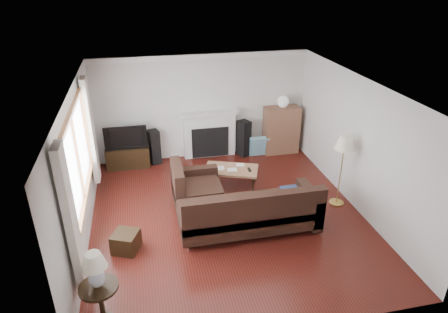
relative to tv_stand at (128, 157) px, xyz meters
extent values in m
cube|color=#4A1610|center=(1.82, -2.50, -0.25)|extent=(5.10, 5.60, 0.04)
cube|color=white|center=(1.82, -2.50, 2.25)|extent=(5.10, 5.60, 0.04)
cube|color=silver|center=(1.82, 0.25, 1.00)|extent=(5.00, 0.04, 2.50)
cube|color=silver|center=(1.82, -5.25, 1.00)|extent=(5.00, 0.04, 2.50)
cube|color=silver|center=(-0.68, -2.50, 1.00)|extent=(0.04, 5.50, 2.50)
cube|color=silver|center=(4.32, -2.50, 1.00)|extent=(0.04, 5.50, 2.50)
cube|color=brown|center=(-0.63, -2.70, 1.30)|extent=(0.12, 2.74, 1.54)
cube|color=beige|center=(-0.58, -4.22, 1.15)|extent=(0.10, 0.35, 2.10)
cube|color=beige|center=(-0.58, -1.18, 1.15)|extent=(0.10, 0.35, 2.10)
cube|color=white|center=(1.97, 0.14, 0.33)|extent=(1.40, 0.26, 1.15)
cube|color=black|center=(0.00, 0.00, 0.00)|extent=(0.99, 0.44, 0.49)
imported|color=black|center=(0.00, 0.00, 0.52)|extent=(0.95, 0.12, 0.55)
cube|color=black|center=(0.63, 0.05, 0.16)|extent=(0.29, 0.33, 0.82)
cube|color=black|center=(2.80, 0.04, 0.20)|extent=(0.35, 0.37, 0.89)
cube|color=brown|center=(3.75, 0.02, 0.34)|extent=(0.86, 0.41, 1.18)
sphere|color=white|center=(3.75, 0.02, 1.07)|extent=(0.28, 0.28, 0.28)
cube|color=black|center=(2.09, -2.99, 0.18)|extent=(2.67, 1.95, 0.86)
cube|color=#906445|center=(2.14, -1.43, -0.03)|extent=(1.24, 0.95, 0.43)
cube|color=black|center=(-0.05, -3.12, -0.08)|extent=(0.52, 0.52, 0.33)
cube|color=#B5923F|center=(4.04, -2.54, 0.48)|extent=(0.40, 0.40, 1.46)
cube|color=black|center=(-0.33, -4.59, 0.07)|extent=(0.50, 0.50, 0.63)
cube|color=silver|center=(-0.33, -4.59, 0.64)|extent=(0.32, 0.32, 0.51)
camera|label=1|loc=(0.41, -8.66, 4.05)|focal=32.00mm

